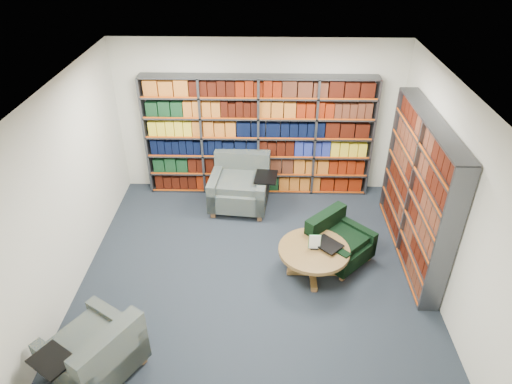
{
  "coord_description": "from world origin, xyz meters",
  "views": [
    {
      "loc": [
        0.13,
        -5.02,
        4.62
      ],
      "look_at": [
        0.0,
        0.6,
        1.05
      ],
      "focal_mm": 32.0,
      "sensor_mm": 36.0,
      "label": 1
    }
  ],
  "objects_px": {
    "chair_teal_front": "(98,355)",
    "coffee_table": "(314,254)",
    "chair_green_right": "(336,242)",
    "chair_teal_left": "(241,185)"
  },
  "relations": [
    {
      "from": "chair_green_right",
      "to": "chair_teal_front",
      "type": "xyz_separation_m",
      "value": [
        -2.94,
        -2.13,
        0.04
      ]
    },
    {
      "from": "chair_green_right",
      "to": "chair_teal_front",
      "type": "relative_size",
      "value": 0.9
    },
    {
      "from": "chair_teal_left",
      "to": "chair_teal_front",
      "type": "xyz_separation_m",
      "value": [
        -1.42,
        -3.62,
        -0.03
      ]
    },
    {
      "from": "chair_green_right",
      "to": "coffee_table",
      "type": "height_order",
      "value": "coffee_table"
    },
    {
      "from": "chair_teal_front",
      "to": "coffee_table",
      "type": "distance_m",
      "value": 3.1
    },
    {
      "from": "chair_teal_front",
      "to": "coffee_table",
      "type": "height_order",
      "value": "chair_teal_front"
    },
    {
      "from": "chair_teal_left",
      "to": "chair_green_right",
      "type": "height_order",
      "value": "chair_teal_left"
    },
    {
      "from": "chair_teal_left",
      "to": "coffee_table",
      "type": "relative_size",
      "value": 1.19
    },
    {
      "from": "chair_teal_left",
      "to": "coffee_table",
      "type": "height_order",
      "value": "chair_teal_left"
    },
    {
      "from": "coffee_table",
      "to": "chair_teal_front",
      "type": "bearing_deg",
      "value": -145.95
    }
  ]
}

